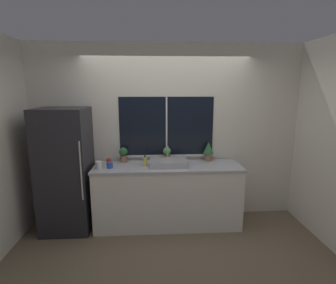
# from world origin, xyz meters

# --- Properties ---
(ground_plane) EXTENTS (14.00, 14.00, 0.00)m
(ground_plane) POSITION_xyz_m (0.00, 0.00, 0.00)
(ground_plane) COLOR brown
(wall_back) EXTENTS (8.00, 0.09, 2.70)m
(wall_back) POSITION_xyz_m (0.00, 0.65, 1.35)
(wall_back) COLOR silver
(wall_back) RESTS_ON ground_plane
(wall_left) EXTENTS (0.06, 7.00, 2.70)m
(wall_left) POSITION_xyz_m (-2.08, 1.50, 1.35)
(wall_left) COLOR silver
(wall_left) RESTS_ON ground_plane
(wall_right) EXTENTS (0.06, 7.00, 2.70)m
(wall_right) POSITION_xyz_m (2.08, 1.50, 1.35)
(wall_right) COLOR silver
(wall_right) RESTS_ON ground_plane
(counter) EXTENTS (2.15, 0.61, 0.93)m
(counter) POSITION_xyz_m (0.00, 0.29, 0.47)
(counter) COLOR white
(counter) RESTS_ON ground_plane
(refrigerator) EXTENTS (0.68, 0.69, 1.77)m
(refrigerator) POSITION_xyz_m (-1.46, 0.29, 0.89)
(refrigerator) COLOR #232328
(refrigerator) RESTS_ON ground_plane
(sink) EXTENTS (0.53, 0.38, 0.25)m
(sink) POSITION_xyz_m (0.01, 0.28, 0.98)
(sink) COLOR #ADADB2
(sink) RESTS_ON counter
(potted_plant_left) EXTENTS (0.13, 0.13, 0.23)m
(potted_plant_left) POSITION_xyz_m (-0.66, 0.51, 1.06)
(potted_plant_left) COLOR #9E6B4C
(potted_plant_left) RESTS_ON counter
(potted_plant_center) EXTENTS (0.12, 0.12, 0.22)m
(potted_plant_center) POSITION_xyz_m (-0.00, 0.51, 1.05)
(potted_plant_center) COLOR #9E6B4C
(potted_plant_center) RESTS_ON counter
(potted_plant_right) EXTENTS (0.16, 0.16, 0.30)m
(potted_plant_right) POSITION_xyz_m (0.64, 0.51, 1.11)
(potted_plant_right) COLOR #9E6B4C
(potted_plant_right) RESTS_ON counter
(soap_bottle) EXTENTS (0.05, 0.05, 0.16)m
(soap_bottle) POSITION_xyz_m (-0.33, 0.30, 1.00)
(soap_bottle) COLOR #DBD14C
(soap_bottle) RESTS_ON counter
(mug_blue) EXTENTS (0.09, 0.09, 0.08)m
(mug_blue) POSITION_xyz_m (-0.82, 0.21, 0.97)
(mug_blue) COLOR #3351AD
(mug_blue) RESTS_ON counter
(mug_white) EXTENTS (0.09, 0.09, 0.10)m
(mug_white) POSITION_xyz_m (-0.97, 0.19, 0.98)
(mug_white) COLOR white
(mug_white) RESTS_ON counter
(mug_red) EXTENTS (0.07, 0.07, 0.08)m
(mug_red) POSITION_xyz_m (-0.87, 0.43, 0.97)
(mug_red) COLOR #B72D28
(mug_red) RESTS_ON counter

